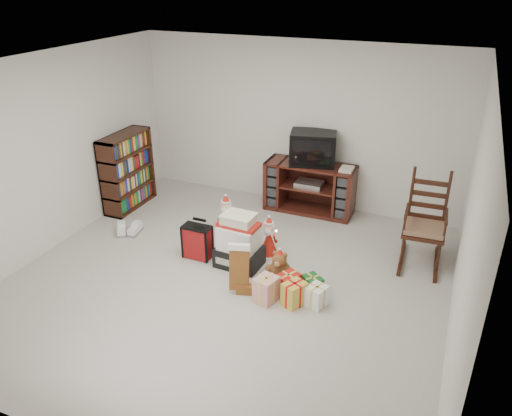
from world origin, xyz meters
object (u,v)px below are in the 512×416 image
at_px(tv_stand, 310,188).
at_px(gift_pile, 239,244).
at_px(red_suitcase, 197,242).
at_px(bookshelf, 128,172).
at_px(teddy_bear, 280,268).
at_px(sneaker_pair, 128,230).
at_px(crt_television, 313,148).
at_px(mrs_claus_figurine, 226,220).
at_px(santa_figurine, 269,241).
at_px(rocking_chair, 424,231).
at_px(gift_cluster, 298,291).

bearing_deg(tv_stand, gift_pile, -100.50).
bearing_deg(red_suitcase, bookshelf, 151.15).
xyz_separation_m(teddy_bear, sneaker_pair, (-2.38, 0.27, -0.12)).
bearing_deg(sneaker_pair, crt_television, 14.50).
height_order(gift_pile, teddy_bear, gift_pile).
height_order(mrs_claus_figurine, crt_television, crt_television).
bearing_deg(santa_figurine, red_suitcase, -154.57).
height_order(bookshelf, mrs_claus_figurine, bookshelf).
bearing_deg(mrs_claus_figurine, rocking_chair, 7.95).
bearing_deg(bookshelf, red_suitcase, -29.25).
xyz_separation_m(red_suitcase, teddy_bear, (1.16, -0.08, -0.06)).
bearing_deg(rocking_chair, gift_pile, -157.53).
xyz_separation_m(sneaker_pair, gift_cluster, (2.70, -0.56, 0.06)).
bearing_deg(crt_television, rocking_chair, -40.48).
distance_m(rocking_chair, red_suitcase, 2.85).
bearing_deg(gift_pile, tv_stand, 82.67).
distance_m(bookshelf, gift_cluster, 3.50).
xyz_separation_m(santa_figurine, mrs_claus_figurine, (-0.74, 0.28, 0.02)).
xyz_separation_m(teddy_bear, gift_cluster, (0.32, -0.29, -0.06)).
bearing_deg(gift_pile, santa_figurine, 56.55).
bearing_deg(mrs_claus_figurine, tv_stand, 55.95).
height_order(tv_stand, gift_cluster, tv_stand).
distance_m(tv_stand, sneaker_pair, 2.73).
distance_m(bookshelf, gift_pile, 2.49).
xyz_separation_m(mrs_claus_figurine, crt_television, (0.83, 1.24, 0.77)).
height_order(mrs_claus_figurine, gift_cluster, mrs_claus_figurine).
distance_m(gift_pile, sneaker_pair, 1.82).
relative_size(rocking_chair, red_suitcase, 2.36).
bearing_deg(teddy_bear, rocking_chair, 36.63).
bearing_deg(gift_cluster, crt_television, 103.88).
relative_size(rocking_chair, gift_cluster, 1.65).
distance_m(teddy_bear, gift_cluster, 0.43).
height_order(tv_stand, bookshelf, bookshelf).
distance_m(teddy_bear, mrs_claus_figurine, 1.31).
bearing_deg(rocking_chair, bookshelf, 177.89).
relative_size(rocking_chair, teddy_bear, 3.22).
distance_m(tv_stand, santa_figurine, 1.50).
height_order(teddy_bear, sneaker_pair, teddy_bear).
bearing_deg(sneaker_pair, mrs_claus_figurine, -4.25).
xyz_separation_m(rocking_chair, gift_cluster, (-1.17, -1.40, -0.31)).
relative_size(red_suitcase, teddy_bear, 1.36).
height_order(bookshelf, rocking_chair, rocking_chair).
distance_m(santa_figurine, mrs_claus_figurine, 0.79).
xyz_separation_m(tv_stand, gift_pile, (-0.33, -1.84, -0.08)).
height_order(bookshelf, gift_cluster, bookshelf).
height_order(red_suitcase, gift_cluster, red_suitcase).
height_order(santa_figurine, mrs_claus_figurine, mrs_claus_figurine).
bearing_deg(santa_figurine, bookshelf, 167.31).
height_order(teddy_bear, santa_figurine, santa_figurine).
distance_m(gift_cluster, crt_television, 2.51).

